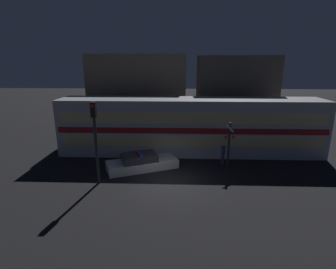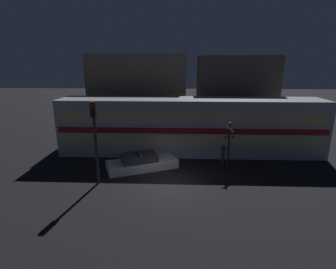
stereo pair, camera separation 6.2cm
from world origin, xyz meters
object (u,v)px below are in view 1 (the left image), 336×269
at_px(train, 190,126).
at_px(pedestrian, 223,153).
at_px(crossing_signal_near, 229,143).
at_px(traffic_light_corner, 95,134).
at_px(police_car, 142,163).

relative_size(train, pedestrian, 13.12).
distance_m(train, crossing_signal_near, 4.22).
xyz_separation_m(train, pedestrian, (2.35, -2.55, -1.44)).
bearing_deg(crossing_signal_near, pedestrian, 107.90).
relative_size(train, traffic_light_corner, 4.12).
height_order(crossing_signal_near, traffic_light_corner, traffic_light_corner).
bearing_deg(train, pedestrian, -47.42).
distance_m(police_car, traffic_light_corner, 4.38).
relative_size(police_car, traffic_light_corner, 1.02).
height_order(pedestrian, crossing_signal_near, crossing_signal_near).
bearing_deg(pedestrian, train, 132.58).
height_order(train, pedestrian, train).
bearing_deg(train, traffic_light_corner, -134.43).
bearing_deg(pedestrian, police_car, -169.31).
xyz_separation_m(police_car, traffic_light_corner, (-2.39, -2.43, 2.75)).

